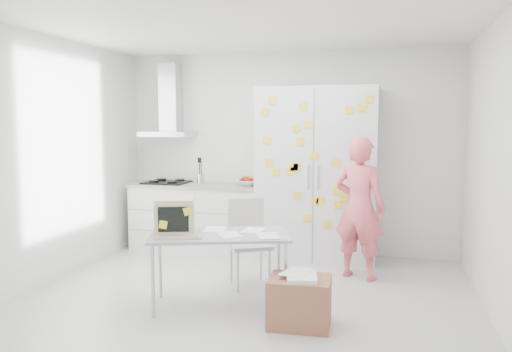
% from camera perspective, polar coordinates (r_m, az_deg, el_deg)
% --- Properties ---
extents(floor, '(4.50, 4.00, 0.02)m').
position_cam_1_polar(floor, '(5.15, -0.98, -13.92)').
color(floor, silver).
rests_on(floor, ground).
extents(walls, '(4.52, 4.01, 2.70)m').
position_cam_1_polar(walls, '(5.55, 1.02, 1.93)').
color(walls, white).
rests_on(walls, ground).
extents(ceiling, '(4.50, 4.00, 0.02)m').
position_cam_1_polar(ceiling, '(4.93, -1.04, 17.17)').
color(ceiling, white).
rests_on(ceiling, walls).
extents(counter_run, '(1.84, 0.63, 1.28)m').
position_cam_1_polar(counter_run, '(6.95, -6.68, -4.58)').
color(counter_run, white).
rests_on(counter_run, ground).
extents(range_hood, '(0.70, 0.48, 1.01)m').
position_cam_1_polar(range_hood, '(7.14, -9.83, 7.63)').
color(range_hood, silver).
rests_on(range_hood, walls).
extents(tall_cabinet, '(1.50, 0.68, 2.20)m').
position_cam_1_polar(tall_cabinet, '(6.42, 6.97, 0.20)').
color(tall_cabinet, silver).
rests_on(tall_cabinet, ground).
extents(person, '(0.68, 0.56, 1.61)m').
position_cam_1_polar(person, '(5.72, 11.73, -3.58)').
color(person, '#FA616B').
rests_on(person, ground).
extents(desk, '(1.45, 1.04, 1.04)m').
position_cam_1_polar(desk, '(4.80, -7.38, -5.51)').
color(desk, '#A2A6AD').
rests_on(desk, ground).
extents(chair, '(0.57, 0.57, 0.93)m').
position_cam_1_polar(chair, '(5.44, -0.89, -6.93)').
color(chair, beige).
rests_on(chair, ground).
extents(cardboard_box, '(0.55, 0.45, 0.46)m').
position_cam_1_polar(cardboard_box, '(4.46, 5.01, -14.02)').
color(cardboard_box, '#9C6043').
rests_on(cardboard_box, ground).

